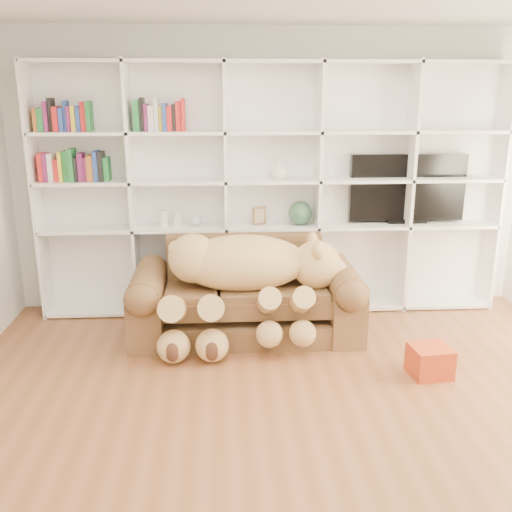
{
  "coord_description": "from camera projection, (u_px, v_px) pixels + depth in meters",
  "views": [
    {
      "loc": [
        -0.48,
        -3.07,
        2.13
      ],
      "look_at": [
        -0.19,
        1.63,
        0.75
      ],
      "focal_mm": 40.0,
      "sensor_mm": 36.0,
      "label": 1
    }
  ],
  "objects": [
    {
      "name": "teddy_bear",
      "position": [
        245.0,
        276.0,
        4.86
      ],
      "size": [
        1.64,
        0.86,
        0.95
      ],
      "rotation": [
        0.0,
        0.0,
        0.11
      ],
      "color": "tan",
      "rests_on": "sofa"
    },
    {
      "name": "sofa",
      "position": [
        246.0,
        300.0,
        5.1
      ],
      "size": [
        2.01,
        0.87,
        0.84
      ],
      "color": "brown",
      "rests_on": "floor"
    },
    {
      "name": "throw_pillow",
      "position": [
        199.0,
        265.0,
        5.13
      ],
      "size": [
        0.41,
        0.34,
        0.38
      ],
      "primitive_type": "cube",
      "rotation": [
        -0.24,
        0.0,
        -0.44
      ],
      "color": "#5A0F13",
      "rests_on": "sofa"
    },
    {
      "name": "bookshelf",
      "position": [
        247.0,
        179.0,
        5.45
      ],
      "size": [
        4.43,
        0.35,
        2.4
      ],
      "color": "white",
      "rests_on": "floor"
    },
    {
      "name": "picture_frame",
      "position": [
        259.0,
        216.0,
        5.5
      ],
      "size": [
        0.14,
        0.08,
        0.17
      ],
      "primitive_type": "cube",
      "rotation": [
        0.0,
        0.0,
        0.39
      ],
      "color": "brown",
      "rests_on": "bookshelf"
    },
    {
      "name": "figurine_short",
      "position": [
        177.0,
        220.0,
        5.46
      ],
      "size": [
        0.09,
        0.09,
        0.13
      ],
      "primitive_type": "cylinder",
      "rotation": [
        0.0,
        0.0,
        0.16
      ],
      "color": "silver",
      "rests_on": "bookshelf"
    },
    {
      "name": "green_vase",
      "position": [
        300.0,
        213.0,
        5.52
      ],
      "size": [
        0.23,
        0.23,
        0.23
      ],
      "primitive_type": "sphere",
      "color": "#2E5A3E",
      "rests_on": "bookshelf"
    },
    {
      "name": "snow_globe",
      "position": [
        196.0,
        220.0,
        5.47
      ],
      "size": [
        0.1,
        0.1,
        0.1
      ],
      "primitive_type": "sphere",
      "color": "silver",
      "rests_on": "bookshelf"
    },
    {
      "name": "tv",
      "position": [
        407.0,
        189.0,
        5.56
      ],
      "size": [
        1.14,
        0.18,
        0.67
      ],
      "color": "black",
      "rests_on": "bookshelf"
    },
    {
      "name": "figurine_tall",
      "position": [
        163.0,
        218.0,
        5.45
      ],
      "size": [
        0.1,
        0.1,
        0.16
      ],
      "primitive_type": "cylinder",
      "rotation": [
        0.0,
        0.0,
        -0.37
      ],
      "color": "silver",
      "rests_on": "bookshelf"
    },
    {
      "name": "gift_box",
      "position": [
        430.0,
        361.0,
        4.39
      ],
      "size": [
        0.32,
        0.31,
        0.24
      ],
      "primitive_type": "cube",
      "rotation": [
        0.0,
        0.0,
        0.11
      ],
      "color": "#BF3D19",
      "rests_on": "floor"
    },
    {
      "name": "shelf_vase",
      "position": [
        278.0,
        170.0,
        5.38
      ],
      "size": [
        0.19,
        0.19,
        0.17
      ],
      "primitive_type": "imported",
      "rotation": [
        0.0,
        0.0,
        -0.21
      ],
      "color": "white",
      "rests_on": "bookshelf"
    },
    {
      "name": "floor",
      "position": [
        303.0,
        443.0,
        3.57
      ],
      "size": [
        5.0,
        5.0,
        0.0
      ],
      "primitive_type": "plane",
      "color": "brown",
      "rests_on": "ground"
    },
    {
      "name": "wall_back",
      "position": [
        270.0,
        172.0,
        5.58
      ],
      "size": [
        5.0,
        0.02,
        2.7
      ],
      "primitive_type": "cube",
      "color": "silver",
      "rests_on": "floor"
    }
  ]
}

